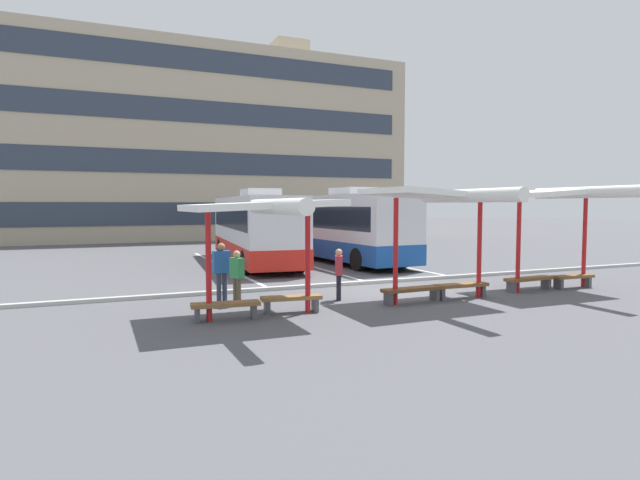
# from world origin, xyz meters

# --- Properties ---
(ground_plane) EXTENTS (160.00, 160.00, 0.00)m
(ground_plane) POSITION_xyz_m (0.00, 0.00, 0.00)
(ground_plane) COLOR #515156
(terminal_building) EXTENTS (34.57, 14.79, 18.70)m
(terminal_building) POSITION_xyz_m (0.03, 34.43, 7.98)
(terminal_building) COLOR tan
(terminal_building) RESTS_ON ground
(coach_bus_0) EXTENTS (3.59, 11.34, 3.58)m
(coach_bus_0) POSITION_xyz_m (-2.07, 9.96, 1.65)
(coach_bus_0) COLOR silver
(coach_bus_0) RESTS_ON ground
(coach_bus_1) EXTENTS (3.07, 11.13, 3.68)m
(coach_bus_1) POSITION_xyz_m (2.16, 9.35, 1.69)
(coach_bus_1) COLOR silver
(coach_bus_1) RESTS_ON ground
(lane_stripe_0) EXTENTS (0.16, 14.00, 0.01)m
(lane_stripe_0) POSITION_xyz_m (-3.79, 9.51, 0.00)
(lane_stripe_0) COLOR white
(lane_stripe_0) RESTS_ON ground
(lane_stripe_1) EXTENTS (0.16, 14.00, 0.01)m
(lane_stripe_1) POSITION_xyz_m (0.00, 9.51, 0.00)
(lane_stripe_1) COLOR white
(lane_stripe_1) RESTS_ON ground
(lane_stripe_2) EXTENTS (0.16, 14.00, 0.01)m
(lane_stripe_2) POSITION_xyz_m (3.79, 9.51, 0.00)
(lane_stripe_2) COLOR white
(lane_stripe_2) RESTS_ON ground
(waiting_shelter_0) EXTENTS (3.61, 4.71, 2.99)m
(waiting_shelter_0) POSITION_xyz_m (-5.39, -2.16, 2.76)
(waiting_shelter_0) COLOR red
(waiting_shelter_0) RESTS_ON ground
(bench_0) EXTENTS (1.72, 0.59, 0.45)m
(bench_0) POSITION_xyz_m (-6.29, -1.93, 0.34)
(bench_0) COLOR brown
(bench_0) RESTS_ON ground
(bench_1) EXTENTS (1.64, 0.61, 0.45)m
(bench_1) POSITION_xyz_m (-4.49, -1.72, 0.33)
(bench_1) COLOR brown
(bench_1) RESTS_ON ground
(waiting_shelter_1) EXTENTS (3.99, 4.70, 3.33)m
(waiting_shelter_1) POSITION_xyz_m (0.12, -2.10, 3.04)
(waiting_shelter_1) COLOR red
(waiting_shelter_1) RESTS_ON ground
(bench_2) EXTENTS (1.95, 0.50, 0.45)m
(bench_2) POSITION_xyz_m (-0.78, -1.80, 0.34)
(bench_2) COLOR brown
(bench_2) RESTS_ON ground
(bench_3) EXTENTS (1.79, 0.49, 0.45)m
(bench_3) POSITION_xyz_m (1.02, -1.74, 0.34)
(bench_3) COLOR brown
(bench_3) RESTS_ON ground
(waiting_shelter_2) EXTENTS (3.99, 4.67, 3.47)m
(waiting_shelter_2) POSITION_xyz_m (4.89, -1.87, 3.17)
(waiting_shelter_2) COLOR red
(waiting_shelter_2) RESTS_ON ground
(bench_4) EXTENTS (1.91, 0.52, 0.45)m
(bench_4) POSITION_xyz_m (3.99, -1.51, 0.34)
(bench_4) COLOR brown
(bench_4) RESTS_ON ground
(bench_5) EXTENTS (1.58, 0.47, 0.45)m
(bench_5) POSITION_xyz_m (5.79, -1.68, 0.33)
(bench_5) COLOR brown
(bench_5) RESTS_ON ground
(platform_kerb) EXTENTS (44.00, 0.24, 0.12)m
(platform_kerb) POSITION_xyz_m (0.00, 1.93, 0.06)
(platform_kerb) COLOR #ADADA8
(platform_kerb) RESTS_ON ground
(waiting_passenger_0) EXTENTS (0.52, 0.26, 1.74)m
(waiting_passenger_0) POSITION_xyz_m (-5.82, 0.57, 1.01)
(waiting_passenger_0) COLOR #33384C
(waiting_passenger_0) RESTS_ON ground
(waiting_passenger_1) EXTENTS (0.36, 0.50, 1.55)m
(waiting_passenger_1) POSITION_xyz_m (-5.52, -0.03, 0.88)
(waiting_passenger_1) COLOR brown
(waiting_passenger_1) RESTS_ON ground
(waiting_passenger_2) EXTENTS (0.39, 0.50, 1.54)m
(waiting_passenger_2) POSITION_xyz_m (-2.56, -0.57, 0.88)
(waiting_passenger_2) COLOR black
(waiting_passenger_2) RESTS_ON ground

